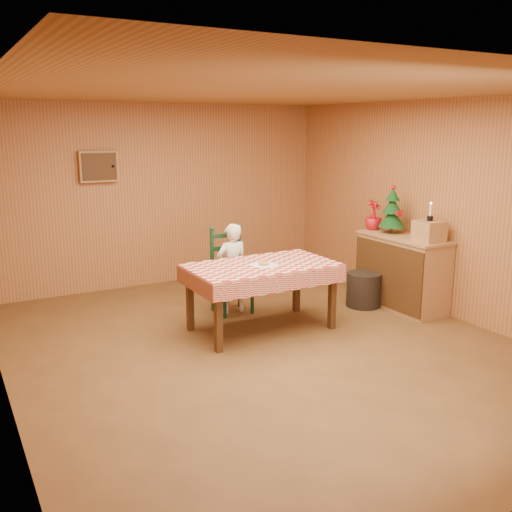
{
  "coord_description": "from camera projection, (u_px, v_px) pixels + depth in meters",
  "views": [
    {
      "loc": [
        -2.85,
        -4.87,
        2.27
      ],
      "look_at": [
        0.0,
        0.2,
        0.95
      ],
      "focal_mm": 40.0,
      "sensor_mm": 36.0,
      "label": 1
    }
  ],
  "objects": [
    {
      "name": "ground",
      "position": [
        265.0,
        347.0,
        6.01
      ],
      "size": [
        6.0,
        6.0,
        0.0
      ],
      "primitive_type": "plane",
      "color": "brown",
      "rests_on": "ground"
    },
    {
      "name": "cabin_walls",
      "position": [
        241.0,
        170.0,
        6.05
      ],
      "size": [
        5.1,
        6.05,
        2.65
      ],
      "color": "#AF713F",
      "rests_on": "ground"
    },
    {
      "name": "dining_table",
      "position": [
        261.0,
        271.0,
        6.39
      ],
      "size": [
        1.66,
        0.96,
        0.77
      ],
      "color": "#482B13",
      "rests_on": "ground"
    },
    {
      "name": "ladder_chair",
      "position": [
        230.0,
        272.0,
        7.1
      ],
      "size": [
        0.44,
        0.4,
        1.08
      ],
      "color": "black",
      "rests_on": "ground"
    },
    {
      "name": "seated_child",
      "position": [
        232.0,
        268.0,
        7.04
      ],
      "size": [
        0.41,
        0.27,
        1.12
      ],
      "primitive_type": "imported",
      "rotation": [
        0.0,
        0.0,
        3.14
      ],
      "color": "white",
      "rests_on": "ground"
    },
    {
      "name": "napkin",
      "position": [
        264.0,
        265.0,
        6.33
      ],
      "size": [
        0.3,
        0.3,
        0.0
      ],
      "primitive_type": "cube",
      "rotation": [
        0.0,
        0.0,
        0.18
      ],
      "color": "white",
      "rests_on": "dining_table"
    },
    {
      "name": "donut",
      "position": [
        264.0,
        263.0,
        6.33
      ],
      "size": [
        0.12,
        0.12,
        0.04
      ],
      "primitive_type": "torus",
      "rotation": [
        0.0,
        0.0,
        0.05
      ],
      "color": "gold",
      "rests_on": "napkin"
    },
    {
      "name": "shelf_unit",
      "position": [
        402.0,
        272.0,
        7.27
      ],
      "size": [
        0.54,
        1.24,
        0.93
      ],
      "color": "tan",
      "rests_on": "ground"
    },
    {
      "name": "crate",
      "position": [
        429.0,
        231.0,
        6.81
      ],
      "size": [
        0.3,
        0.3,
        0.25
      ],
      "primitive_type": "cube",
      "rotation": [
        0.0,
        0.0,
        -0.01
      ],
      "color": "tan",
      "rests_on": "shelf_unit"
    },
    {
      "name": "christmas_tree",
      "position": [
        392.0,
        211.0,
        7.32
      ],
      "size": [
        0.34,
        0.34,
        0.62
      ],
      "color": "#482B13",
      "rests_on": "shelf_unit"
    },
    {
      "name": "flower_arrangement",
      "position": [
        373.0,
        215.0,
        7.57
      ],
      "size": [
        0.26,
        0.26,
        0.39
      ],
      "primitive_type": "imported",
      "rotation": [
        0.0,
        0.0,
        0.17
      ],
      "color": "#B4101A",
      "rests_on": "shelf_unit"
    },
    {
      "name": "candle_set",
      "position": [
        430.0,
        215.0,
        6.76
      ],
      "size": [
        0.07,
        0.07,
        0.22
      ],
      "color": "black",
      "rests_on": "crate"
    },
    {
      "name": "storage_bin",
      "position": [
        364.0,
        290.0,
        7.35
      ],
      "size": [
        0.48,
        0.48,
        0.44
      ],
      "primitive_type": "cylinder",
      "rotation": [
        0.0,
        0.0,
        0.1
      ],
      "color": "black",
      "rests_on": "ground"
    }
  ]
}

